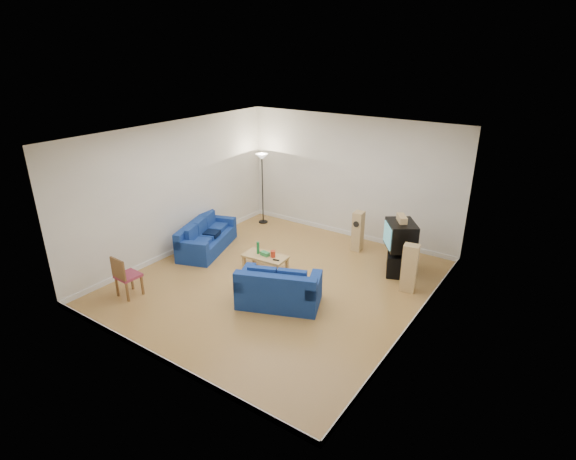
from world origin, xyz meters
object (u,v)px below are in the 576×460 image
Objects in this scene: sofa_three_seat at (205,239)px; coffee_table at (265,258)px; tv_stand at (397,262)px; sofa_loveseat at (279,291)px; television at (400,235)px.

sofa_three_seat is 1.99× the size of coffee_table.
tv_stand is (2.52, 1.63, -0.06)m from coffee_table.
tv_stand is (4.44, 1.58, -0.02)m from sofa_three_seat.
sofa_loveseat is 1.53m from coffee_table.
sofa_three_seat is 4.71m from tv_stand.
television is at bearing 32.47° from coffee_table.
coffee_table is at bearing 114.83° from sofa_loveseat.
sofa_loveseat reaches higher than tv_stand.
sofa_loveseat is 3.02m from tv_stand.
coffee_table is (-1.12, 1.05, 0.01)m from sofa_loveseat.
sofa_loveseat reaches higher than sofa_three_seat.
sofa_loveseat is 1.87× the size of television.
sofa_loveseat is (3.04, -1.10, 0.03)m from sofa_three_seat.
television reaches higher than sofa_three_seat.
sofa_loveseat is 1.73× the size of coffee_table.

